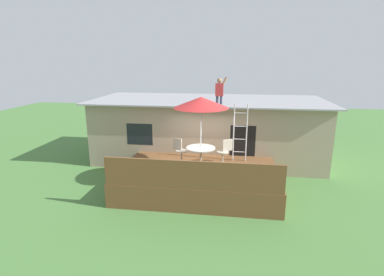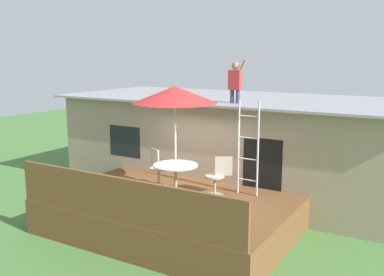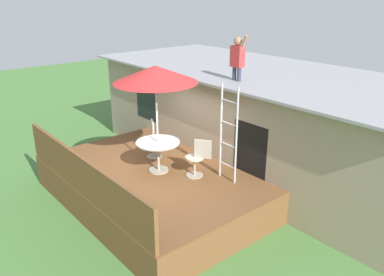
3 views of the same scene
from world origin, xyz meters
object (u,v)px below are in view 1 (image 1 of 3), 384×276
(patio_table, at_px, (201,152))
(patio_chair_left, at_px, (180,151))
(patio_umbrella, at_px, (201,102))
(patio_chair_right, at_px, (224,152))
(step_ladder, at_px, (240,133))
(person_figure, at_px, (220,89))

(patio_table, relative_size, patio_chair_left, 1.13)
(patio_umbrella, relative_size, patio_chair_left, 2.76)
(patio_chair_left, bearing_deg, patio_chair_right, 30.98)
(patio_table, distance_m, step_ladder, 1.75)
(patio_chair_left, bearing_deg, patio_table, 0.00)
(patio_chair_left, xyz_separation_m, patio_chair_right, (1.65, 0.09, 0.00))
(patio_table, bearing_deg, patio_umbrella, 116.57)
(patio_chair_left, distance_m, patio_chair_right, 1.65)
(person_figure, bearing_deg, patio_chair_left, -129.91)
(patio_table, height_order, step_ladder, step_ladder)
(step_ladder, relative_size, person_figure, 1.98)
(patio_umbrella, relative_size, patio_chair_right, 2.76)
(step_ladder, distance_m, patio_chair_right, 0.95)
(patio_table, bearing_deg, patio_chair_left, 151.99)
(patio_table, distance_m, person_figure, 2.92)
(person_figure, height_order, patio_chair_left, person_figure)
(patio_table, distance_m, patio_chair_left, 0.94)
(person_figure, distance_m, patio_chair_left, 3.00)
(patio_umbrella, distance_m, patio_chair_right, 2.13)
(patio_umbrella, distance_m, step_ladder, 2.09)
(step_ladder, bearing_deg, patio_chair_right, -142.71)
(patio_chair_left, height_order, patio_chair_right, same)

